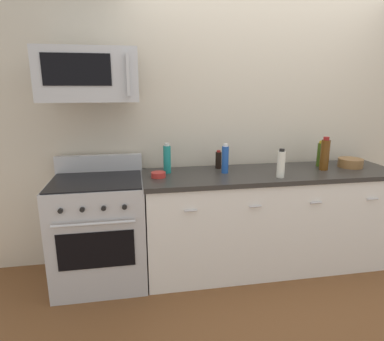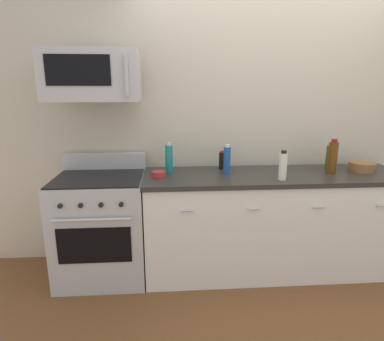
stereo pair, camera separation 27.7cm
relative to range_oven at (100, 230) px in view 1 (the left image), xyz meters
name	(u,v)px [view 1 (the left image)]	position (x,y,z in m)	size (l,w,h in m)	color
ground_plane	(266,263)	(1.53, 0.00, -0.47)	(6.48, 6.48, 0.00)	brown
back_wall	(258,119)	(1.53, 0.41, 0.88)	(5.40, 0.10, 2.70)	beige
counter_unit	(269,219)	(1.53, 0.00, -0.01)	(2.31, 0.66, 0.92)	white
range_oven	(100,230)	(0.00, 0.00, 0.00)	(0.76, 0.69, 1.07)	#B7BABF
microwave	(89,75)	(0.00, 0.04, 1.28)	(0.74, 0.44, 0.40)	#B7BABF
bottle_wine_amber	(325,154)	(2.03, -0.02, 0.60)	(0.08, 0.08, 0.31)	#59330F
bottle_soda_blue	(225,159)	(1.10, 0.03, 0.57)	(0.06, 0.06, 0.26)	#1E4CA5
bottle_soy_sauce_dark	(218,160)	(1.09, 0.21, 0.53)	(0.06, 0.06, 0.17)	black
bottle_sparkling_teal	(167,159)	(0.60, 0.12, 0.58)	(0.07, 0.07, 0.27)	#197F7A
bottle_vinegar_white	(281,164)	(1.53, -0.19, 0.57)	(0.07, 0.07, 0.24)	silver
bottle_olive_oil	(320,154)	(2.07, 0.12, 0.57)	(0.06, 0.06, 0.25)	#385114
bowl_wooden_salad	(350,163)	(2.34, 0.04, 0.49)	(0.23, 0.23, 0.08)	brown
bowl_red_small	(158,175)	(0.51, -0.01, 0.47)	(0.12, 0.12, 0.04)	#B72D28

